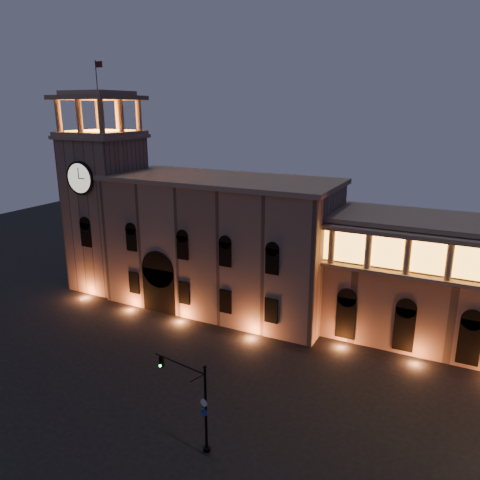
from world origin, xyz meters
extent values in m
plane|color=black|center=(0.00, 0.00, 0.00)|extent=(160.00, 160.00, 0.00)
cube|color=#866957|center=(-2.00, 22.00, 8.50)|extent=(30.00, 12.00, 17.00)
cube|color=gray|center=(-2.00, 22.00, 17.30)|extent=(30.80, 12.80, 0.60)
cube|color=black|center=(-8.00, 16.60, 3.00)|extent=(5.00, 1.40, 6.00)
cylinder|color=black|center=(-8.00, 16.60, 6.00)|extent=(5.00, 1.40, 5.00)
cube|color=#FA9F32|center=(-8.00, 16.40, 2.80)|extent=(4.20, 0.20, 5.00)
cube|color=#866957|center=(-20.50, 21.00, 11.00)|extent=(9.00, 9.00, 22.00)
cube|color=gray|center=(-20.50, 21.00, 22.25)|extent=(9.80, 9.80, 0.50)
cylinder|color=black|center=(-20.50, 16.32, 17.00)|extent=(4.60, 0.35, 4.60)
cylinder|color=beige|center=(-20.50, 16.18, 17.00)|extent=(4.00, 0.12, 4.00)
cube|color=gray|center=(-20.50, 21.00, 22.75)|extent=(9.40, 9.40, 0.50)
cube|color=#FA9F32|center=(-20.50, 21.00, 23.05)|extent=(6.80, 6.80, 0.15)
cylinder|color=gray|center=(-24.30, 17.20, 25.10)|extent=(0.76, 0.76, 4.20)
cylinder|color=gray|center=(-20.50, 17.20, 25.10)|extent=(0.76, 0.76, 4.20)
cylinder|color=gray|center=(-16.70, 17.20, 25.10)|extent=(0.76, 0.76, 4.20)
cylinder|color=gray|center=(-24.30, 24.80, 25.10)|extent=(0.76, 0.76, 4.20)
cylinder|color=gray|center=(-20.50, 24.80, 25.10)|extent=(0.76, 0.76, 4.20)
cylinder|color=gray|center=(-16.70, 24.80, 25.10)|extent=(0.76, 0.76, 4.20)
cylinder|color=gray|center=(-24.30, 21.00, 25.10)|extent=(0.76, 0.76, 4.20)
cylinder|color=gray|center=(-16.70, 21.00, 25.10)|extent=(0.76, 0.76, 4.20)
cube|color=gray|center=(-20.50, 21.00, 27.50)|extent=(9.80, 9.80, 0.60)
cube|color=gray|center=(-20.50, 21.00, 28.10)|extent=(7.50, 7.50, 0.60)
cylinder|color=black|center=(-20.50, 21.00, 30.40)|extent=(0.10, 0.10, 4.00)
plane|color=#4C1517|center=(-19.90, 21.00, 31.80)|extent=(1.20, 0.00, 1.20)
cylinder|color=gray|center=(14.00, 18.50, 11.50)|extent=(0.70, 0.70, 4.00)
cylinder|color=gray|center=(18.00, 18.50, 11.50)|extent=(0.70, 0.70, 4.00)
cylinder|color=gray|center=(22.00, 18.50, 11.50)|extent=(0.70, 0.70, 4.00)
cylinder|color=gray|center=(26.00, 18.50, 11.50)|extent=(0.70, 0.70, 4.00)
cylinder|color=black|center=(10.88, -3.67, 3.68)|extent=(0.21, 0.21, 7.35)
cylinder|color=black|center=(10.88, -3.67, 0.16)|extent=(0.59, 0.59, 0.32)
sphere|color=black|center=(10.88, -3.67, 7.46)|extent=(0.29, 0.29, 0.29)
cylinder|color=black|center=(8.29, -3.24, 6.83)|extent=(5.20, 0.98, 0.13)
cube|color=black|center=(6.32, -2.92, 6.30)|extent=(0.36, 0.34, 0.89)
cylinder|color=#0CE53F|center=(6.29, -3.08, 6.01)|extent=(0.20, 0.11, 0.19)
cylinder|color=silver|center=(10.80, -3.81, 4.41)|extent=(0.63, 0.14, 0.63)
cylinder|color=navy|center=(10.80, -3.81, 3.57)|extent=(0.63, 0.14, 0.63)
camera|label=1|loc=(27.22, -30.25, 26.19)|focal=35.00mm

